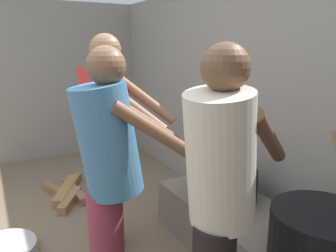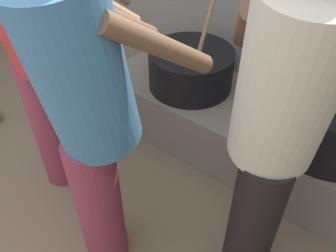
{
  "view_description": "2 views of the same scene",
  "coord_description": "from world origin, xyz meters",
  "px_view_note": "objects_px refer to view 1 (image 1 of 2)",
  "views": [
    {
      "loc": [
        1.91,
        0.2,
        1.53
      ],
      "look_at": [
        0.16,
        1.17,
        1.03
      ],
      "focal_mm": 35.31,
      "sensor_mm": 36.0,
      "label": 1
    },
    {
      "loc": [
        1.1,
        0.15,
        1.63
      ],
      "look_at": [
        0.43,
        1.01,
        0.69
      ],
      "focal_mm": 37.57,
      "sensor_mm": 36.0,
      "label": 2
    }
  ],
  "objects_px": {
    "cooking_pot_main": "(322,236)",
    "cook_in_red_shirt": "(108,133)",
    "cook_in_blue_shirt": "(109,170)",
    "metal_mixing_bowl": "(3,252)",
    "cooking_pot_secondary": "(223,184)",
    "cook_in_cream_shirt": "(219,195)"
  },
  "relations": [
    {
      "from": "cooking_pot_secondary",
      "to": "metal_mixing_bowl",
      "type": "distance_m",
      "value": 1.7
    },
    {
      "from": "cooking_pot_secondary",
      "to": "cook_in_red_shirt",
      "type": "relative_size",
      "value": 0.43
    },
    {
      "from": "cook_in_blue_shirt",
      "to": "cook_in_red_shirt",
      "type": "relative_size",
      "value": 0.95
    },
    {
      "from": "cook_in_blue_shirt",
      "to": "cooking_pot_main",
      "type": "bearing_deg",
      "value": 56.92
    },
    {
      "from": "cook_in_red_shirt",
      "to": "cooking_pot_main",
      "type": "bearing_deg",
      "value": 33.6
    },
    {
      "from": "cook_in_cream_shirt",
      "to": "cook_in_blue_shirt",
      "type": "xyz_separation_m",
      "value": [
        -0.55,
        -0.32,
        -0.01
      ]
    },
    {
      "from": "cooking_pot_secondary",
      "to": "cook_in_blue_shirt",
      "type": "relative_size",
      "value": 0.45
    },
    {
      "from": "cooking_pot_main",
      "to": "cook_in_red_shirt",
      "type": "distance_m",
      "value": 1.48
    },
    {
      "from": "cook_in_cream_shirt",
      "to": "metal_mixing_bowl",
      "type": "distance_m",
      "value": 1.83
    },
    {
      "from": "cooking_pot_main",
      "to": "cook_in_cream_shirt",
      "type": "height_order",
      "value": "cook_in_cream_shirt"
    },
    {
      "from": "cook_in_cream_shirt",
      "to": "cook_in_red_shirt",
      "type": "relative_size",
      "value": 0.96
    },
    {
      "from": "cooking_pot_secondary",
      "to": "cook_in_blue_shirt",
      "type": "height_order",
      "value": "cook_in_blue_shirt"
    },
    {
      "from": "cooking_pot_main",
      "to": "cook_in_cream_shirt",
      "type": "xyz_separation_m",
      "value": [
        -0.08,
        -0.65,
        0.36
      ]
    },
    {
      "from": "cooking_pot_secondary",
      "to": "cook_in_blue_shirt",
      "type": "xyz_separation_m",
      "value": [
        0.23,
        -0.97,
        0.38
      ]
    },
    {
      "from": "cook_in_red_shirt",
      "to": "metal_mixing_bowl",
      "type": "height_order",
      "value": "cook_in_red_shirt"
    },
    {
      "from": "cooking_pot_main",
      "to": "cook_in_cream_shirt",
      "type": "relative_size",
      "value": 0.48
    },
    {
      "from": "metal_mixing_bowl",
      "to": "cook_in_cream_shirt",
      "type": "bearing_deg",
      "value": 33.05
    },
    {
      "from": "cooking_pot_secondary",
      "to": "cook_in_red_shirt",
      "type": "distance_m",
      "value": 0.95
    },
    {
      "from": "cook_in_cream_shirt",
      "to": "metal_mixing_bowl",
      "type": "relative_size",
      "value": 3.25
    },
    {
      "from": "cooking_pot_main",
      "to": "metal_mixing_bowl",
      "type": "bearing_deg",
      "value": -133.21
    },
    {
      "from": "cook_in_cream_shirt",
      "to": "cook_in_red_shirt",
      "type": "bearing_deg",
      "value": -172.97
    },
    {
      "from": "cook_in_blue_shirt",
      "to": "metal_mixing_bowl",
      "type": "relative_size",
      "value": 3.22
    }
  ]
}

